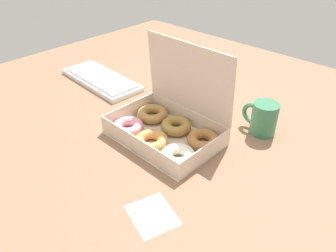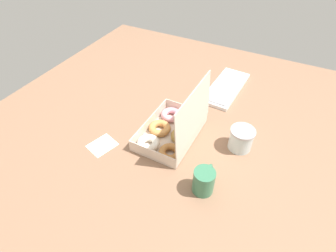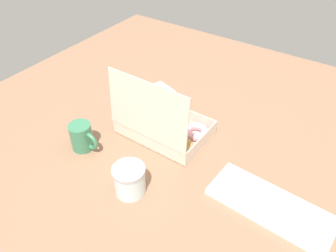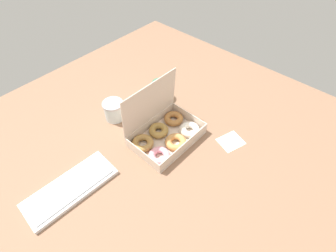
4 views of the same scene
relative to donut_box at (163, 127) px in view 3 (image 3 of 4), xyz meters
The scene contains 6 objects.
ground_plane 6.68cm from the donut_box, 163.34° to the right, with size 180.00×180.00×2.00cm, color #8C664C.
donut_box is the anchor object (origin of this frame).
keyboard 47.23cm from the donut_box, 167.80° to the left, with size 37.90×17.04×2.20cm.
coffee_mug 29.72cm from the donut_box, 48.71° to the left, with size 11.76×7.89×10.21cm.
glass_jar 29.35cm from the donut_box, 103.92° to the left, with size 10.28×10.28×9.95cm.
paper_napkin 31.30cm from the donut_box, 52.43° to the right, with size 11.12×9.46×0.15cm, color white.
Camera 3 is at (-49.88, 78.96, 82.07)cm, focal length 35.00 mm.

